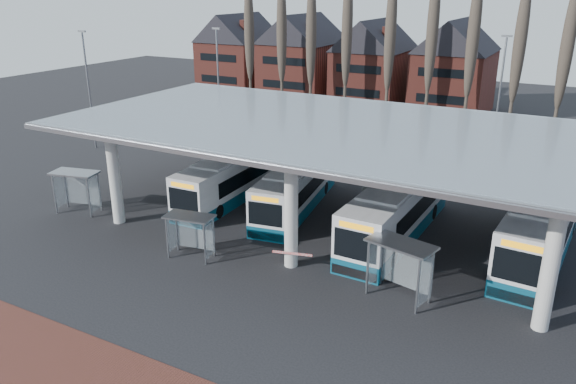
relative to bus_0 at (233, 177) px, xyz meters
The scene contains 15 objects.
ground 12.60m from the bus_0, 49.18° to the right, with size 140.00×140.00×0.00m, color black.
station_canopy 9.32m from the bus_0, 10.18° to the right, with size 32.00×16.00×6.34m.
poplar_row 25.96m from the bus_0, 70.83° to the left, with size 45.10×1.10×14.50m.
townhouse_row 35.63m from the bus_0, 102.36° to the left, with size 36.80×10.30×12.25m.
lamp_post_a 16.39m from the bus_0, 128.08° to the left, with size 0.80×0.16×10.17m.
lamp_post_b 22.12m from the bus_0, 49.38° to the left, with size 0.80×0.16×10.17m.
lamp_post_d 18.79m from the bus_0, 165.73° to the left, with size 0.80×0.16×10.17m.
bus_0 is the anchor object (origin of this frame).
bus_1 4.69m from the bus_0, ahead, with size 4.00×11.11×3.02m.
bus_2 11.80m from the bus_0, ahead, with size 2.88×12.12×3.35m.
bus_3 19.37m from the bus_0, ahead, with size 3.45×12.55×3.45m.
shelter_0 10.02m from the bus_0, 136.96° to the right, with size 3.17×2.09×2.70m.
shelter_1 9.05m from the bus_0, 70.60° to the right, with size 2.75×1.68×2.40m.
shelter_2 15.92m from the bus_0, 27.48° to the right, with size 3.34×2.20×2.85m.
barrier 11.10m from the bus_0, 40.50° to the right, with size 2.03×0.82×1.04m.
Camera 1 is at (12.27, -20.55, 13.72)m, focal length 35.00 mm.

